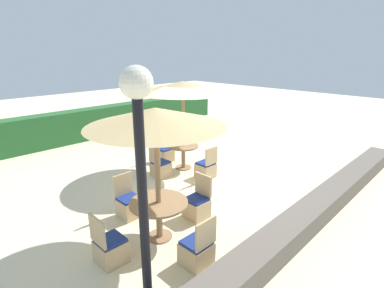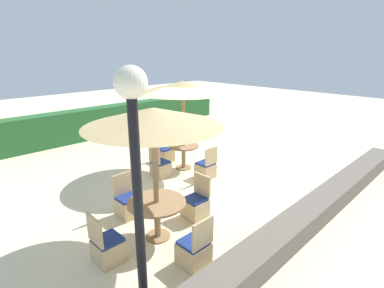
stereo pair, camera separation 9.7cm
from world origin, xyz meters
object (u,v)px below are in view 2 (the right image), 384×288
object	(u,v)px
round_table_front_left	(157,209)
patio_chair_center_south	(206,169)
patio_chair_front_left_west	(108,248)
patio_chair_front_left_north	(128,204)
parasol_front_left	(153,118)
round_table_center	(184,151)
parasol_center	(183,87)
lamp_post	(135,154)
patio_chair_center_west	(160,168)
patio_chair_front_left_east	(196,206)
patio_chair_front_left_south	(194,251)
patio_chair_center_north	(165,153)

from	to	relation	value
round_table_front_left	patio_chair_center_south	bearing A→B (deg)	25.09
patio_chair_front_left_west	round_table_front_left	bearing A→B (deg)	87.85
patio_chair_center_south	round_table_front_left	xyz separation A→B (m)	(-2.74, -1.28, 0.34)
patio_chair_front_left_north	patio_chair_center_south	bearing A→B (deg)	-175.57
parasol_front_left	round_table_front_left	xyz separation A→B (m)	(-0.00, 0.00, -1.76)
round_table_front_left	patio_chair_front_left_west	distance (m)	1.10
round_table_center	round_table_front_left	world-z (taller)	round_table_front_left
parasol_center	round_table_front_left	bearing A→B (deg)	-141.06
lamp_post	patio_chair_center_west	world-z (taller)	lamp_post
parasol_center	patio_chair_front_left_east	distance (m)	3.58
parasol_front_left	patio_chair_front_left_west	bearing A→B (deg)	177.85
parasol_center	patio_chair_center_south	world-z (taller)	parasol_center
lamp_post	patio_chair_center_south	distance (m)	5.23
patio_chair_front_left_east	round_table_front_left	bearing A→B (deg)	90.60
lamp_post	patio_chair_front_left_west	xyz separation A→B (m)	(0.23, 1.36, -2.09)
round_table_center	lamp_post	bearing A→B (deg)	-138.62
lamp_post	patio_chair_front_left_west	world-z (taller)	lamp_post
parasol_front_left	patio_chair_front_left_west	distance (m)	2.34
parasol_front_left	patio_chair_front_left_south	xyz separation A→B (m)	(-0.05, -1.05, -2.10)
patio_chair_center_south	patio_chair_front_left_east	distance (m)	2.12
lamp_post	patio_chair_front_left_south	world-z (taller)	lamp_post
patio_chair_front_left_north	patio_chair_front_left_west	bearing A→B (deg)	43.85
patio_chair_front_left_south	patio_chair_front_left_west	bearing A→B (deg)	132.15
parasol_center	patio_chair_center_west	bearing A→B (deg)	179.21
patio_chair_center_north	patio_chair_center_west	xyz separation A→B (m)	(-0.88, -0.86, 0.00)
patio_chair_front_left_south	round_table_center	bearing A→B (deg)	49.31
patio_chair_center_west	parasol_center	bearing A→B (deg)	89.21
parasol_center	round_table_center	xyz separation A→B (m)	(0.00, 0.00, -1.91)
patio_chair_front_left_west	parasol_center	bearing A→B (deg)	120.02
round_table_center	patio_chair_front_left_south	xyz separation A→B (m)	(-2.84, -3.30, -0.28)
round_table_center	patio_chair_center_north	size ratio (longest dim) A/B	0.98
lamp_post	patio_chair_center_north	xyz separation A→B (m)	(4.04, 4.45, -2.09)
patio_chair_center_south	round_table_front_left	bearing A→B (deg)	-154.91
lamp_post	parasol_center	bearing A→B (deg)	41.38
patio_chair_center_north	patio_chair_front_left_north	world-z (taller)	same
parasol_center	patio_chair_center_west	world-z (taller)	parasol_center
patio_chair_center_west	parasol_front_left	bearing A→B (deg)	-39.82
patio_chair_center_west	patio_chair_front_left_west	world-z (taller)	same
patio_chair_front_left_north	parasol_front_left	bearing A→B (deg)	87.97
parasol_front_left	patio_chair_front_left_north	distance (m)	2.36
patio_chair_center_south	patio_chair_front_left_west	bearing A→B (deg)	-161.78
lamp_post	parasol_front_left	xyz separation A→B (m)	(1.27, 1.32, 0.01)
parasol_front_left	patio_chair_front_left_south	distance (m)	2.35
patio_chair_center_south	patio_chair_center_west	bearing A→B (deg)	131.37
patio_chair_center_west	patio_chair_front_left_north	xyz separation A→B (m)	(-1.85, -1.19, 0.00)
patio_chair_front_left_east	patio_chair_front_left_west	world-z (taller)	same
patio_chair_center_north	parasol_front_left	xyz separation A→B (m)	(-2.77, -3.12, 2.10)
patio_chair_center_north	parasol_front_left	size ratio (longest dim) A/B	0.37
patio_chair_center_north	patio_chair_front_left_east	size ratio (longest dim) A/B	1.00
round_table_center	patio_chair_center_north	xyz separation A→B (m)	(-0.02, 0.87, -0.28)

